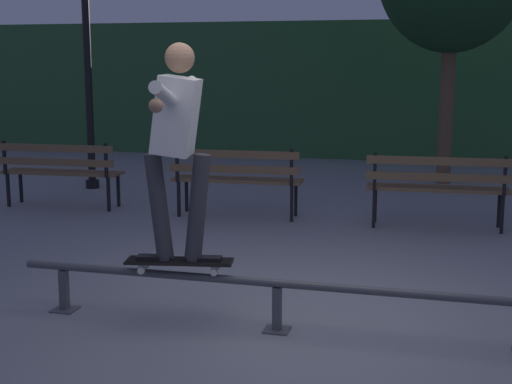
{
  "coord_description": "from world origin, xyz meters",
  "views": [
    {
      "loc": [
        1.12,
        -4.96,
        1.9
      ],
      "look_at": [
        -0.37,
        0.66,
        0.85
      ],
      "focal_mm": 51.15,
      "sensor_mm": 36.0,
      "label": 1
    }
  ],
  "objects_px": {
    "park_bench_leftmost": "(59,167)",
    "lamp_post_left": "(86,20)",
    "skateboarder": "(177,134)",
    "park_bench_right_center": "(438,183)",
    "grind_rail": "(277,291)",
    "park_bench_left_center": "(236,174)",
    "skateboard": "(179,262)"
  },
  "relations": [
    {
      "from": "grind_rail",
      "to": "skateboarder",
      "type": "bearing_deg",
      "value": 179.96
    },
    {
      "from": "skateboard",
      "to": "park_bench_right_center",
      "type": "relative_size",
      "value": 0.5
    },
    {
      "from": "lamp_post_left",
      "to": "park_bench_right_center",
      "type": "bearing_deg",
      "value": -16.24
    },
    {
      "from": "park_bench_left_center",
      "to": "park_bench_right_center",
      "type": "height_order",
      "value": "same"
    },
    {
      "from": "park_bench_left_center",
      "to": "lamp_post_left",
      "type": "xyz_separation_m",
      "value": [
        -2.7,
        1.48,
        1.94
      ]
    },
    {
      "from": "park_bench_leftmost",
      "to": "lamp_post_left",
      "type": "distance_m",
      "value": 2.46
    },
    {
      "from": "park_bench_left_center",
      "to": "lamp_post_left",
      "type": "distance_m",
      "value": 3.64
    },
    {
      "from": "skateboard",
      "to": "lamp_post_left",
      "type": "relative_size",
      "value": 0.21
    },
    {
      "from": "grind_rail",
      "to": "park_bench_leftmost",
      "type": "relative_size",
      "value": 2.45
    },
    {
      "from": "skateboard",
      "to": "lamp_post_left",
      "type": "height_order",
      "value": "lamp_post_left"
    },
    {
      "from": "skateboarder",
      "to": "lamp_post_left",
      "type": "bearing_deg",
      "value": 123.36
    },
    {
      "from": "lamp_post_left",
      "to": "skateboarder",
      "type": "bearing_deg",
      "value": -56.64
    },
    {
      "from": "park_bench_left_center",
      "to": "park_bench_right_center",
      "type": "distance_m",
      "value": 2.39
    },
    {
      "from": "skateboard",
      "to": "park_bench_leftmost",
      "type": "height_order",
      "value": "park_bench_leftmost"
    },
    {
      "from": "park_bench_leftmost",
      "to": "park_bench_left_center",
      "type": "relative_size",
      "value": 1.0
    },
    {
      "from": "skateboarder",
      "to": "park_bench_left_center",
      "type": "xyz_separation_m",
      "value": [
        -0.62,
        3.56,
        -0.85
      ]
    },
    {
      "from": "park_bench_leftmost",
      "to": "park_bench_right_center",
      "type": "distance_m",
      "value": 4.77
    },
    {
      "from": "park_bench_leftmost",
      "to": "skateboarder",
      "type": "bearing_deg",
      "value": -49.81
    },
    {
      "from": "park_bench_right_center",
      "to": "lamp_post_left",
      "type": "xyz_separation_m",
      "value": [
        -5.08,
        1.48,
        1.94
      ]
    },
    {
      "from": "grind_rail",
      "to": "skateboarder",
      "type": "distance_m",
      "value": 1.32
    },
    {
      "from": "skateboarder",
      "to": "park_bench_leftmost",
      "type": "bearing_deg",
      "value": 130.19
    },
    {
      "from": "skateboard",
      "to": "skateboarder",
      "type": "xyz_separation_m",
      "value": [
        0.0,
        0.0,
        0.94
      ]
    },
    {
      "from": "skateboarder",
      "to": "lamp_post_left",
      "type": "distance_m",
      "value": 6.14
    },
    {
      "from": "park_bench_right_center",
      "to": "skateboarder",
      "type": "bearing_deg",
      "value": -116.32
    },
    {
      "from": "grind_rail",
      "to": "park_bench_leftmost",
      "type": "height_order",
      "value": "park_bench_leftmost"
    },
    {
      "from": "grind_rail",
      "to": "park_bench_right_center",
      "type": "xyz_separation_m",
      "value": [
        1.03,
        3.56,
        0.24
      ]
    },
    {
      "from": "grind_rail",
      "to": "park_bench_left_center",
      "type": "relative_size",
      "value": 2.45
    },
    {
      "from": "park_bench_right_center",
      "to": "skateboard",
      "type": "bearing_deg",
      "value": -116.35
    },
    {
      "from": "park_bench_right_center",
      "to": "lamp_post_left",
      "type": "relative_size",
      "value": 0.41
    },
    {
      "from": "skateboarder",
      "to": "skateboard",
      "type": "bearing_deg",
      "value": -169.77
    },
    {
      "from": "grind_rail",
      "to": "skateboarder",
      "type": "xyz_separation_m",
      "value": [
        -0.73,
        0.0,
        1.1
      ]
    },
    {
      "from": "grind_rail",
      "to": "park_bench_right_center",
      "type": "distance_m",
      "value": 3.72
    }
  ]
}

